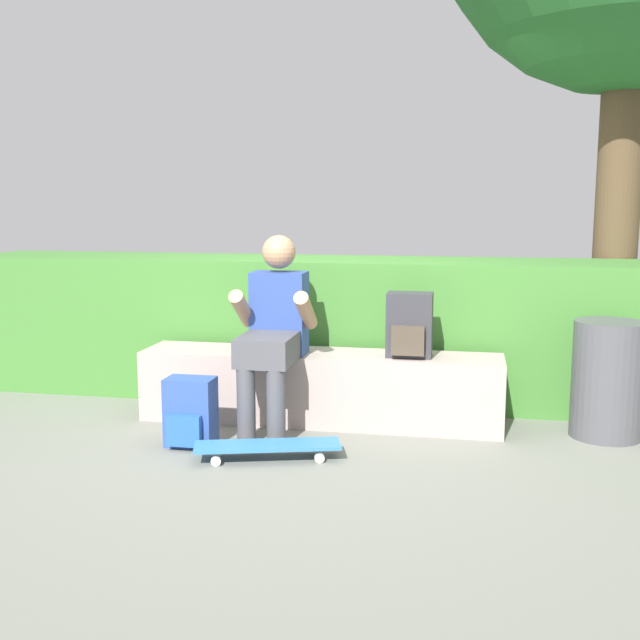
# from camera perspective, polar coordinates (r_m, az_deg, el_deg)

# --- Properties ---
(ground_plane) EXTENTS (24.00, 24.00, 0.00)m
(ground_plane) POSITION_cam_1_polar(r_m,az_deg,el_deg) (4.72, -0.72, -8.56)
(ground_plane) COLOR slate
(bench_main) EXTENTS (2.30, 0.44, 0.45)m
(bench_main) POSITION_cam_1_polar(r_m,az_deg,el_deg) (4.96, 0.01, -5.00)
(bench_main) COLOR #A7948D
(bench_main) RESTS_ON ground
(person_skater) EXTENTS (0.49, 0.62, 1.20)m
(person_skater) POSITION_cam_1_polar(r_m,az_deg,el_deg) (4.72, -3.44, -0.47)
(person_skater) COLOR #2D4793
(person_skater) RESTS_ON ground
(skateboard_near_person) EXTENTS (0.82, 0.41, 0.09)m
(skateboard_near_person) POSITION_cam_1_polar(r_m,az_deg,el_deg) (4.29, -3.91, -9.33)
(skateboard_near_person) COLOR teal
(skateboard_near_person) RESTS_ON ground
(backpack_on_bench) EXTENTS (0.28, 0.23, 0.40)m
(backpack_on_bench) POSITION_cam_1_polar(r_m,az_deg,el_deg) (4.79, 6.64, -0.44)
(backpack_on_bench) COLOR #333338
(backpack_on_bench) RESTS_ON bench_main
(backpack_on_ground) EXTENTS (0.28, 0.23, 0.40)m
(backpack_on_ground) POSITION_cam_1_polar(r_m,az_deg,el_deg) (4.55, -9.60, -6.83)
(backpack_on_ground) COLOR #2D4C99
(backpack_on_ground) RESTS_ON ground
(hedge_row) EXTENTS (5.47, 0.78, 1.00)m
(hedge_row) POSITION_cam_1_polar(r_m,az_deg,el_deg) (5.57, 1.21, -0.57)
(hedge_row) COLOR #3F7930
(hedge_row) RESTS_ON ground
(trash_bin) EXTENTS (0.42, 0.42, 0.71)m
(trash_bin) POSITION_cam_1_polar(r_m,az_deg,el_deg) (4.92, 20.54, -4.15)
(trash_bin) COLOR #4C4C51
(trash_bin) RESTS_ON ground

